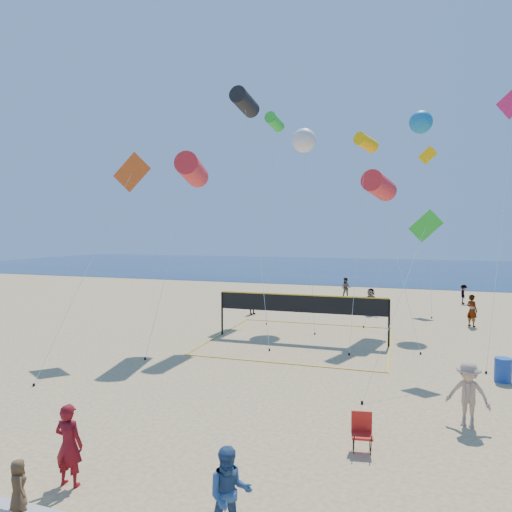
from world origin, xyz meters
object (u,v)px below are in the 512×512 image
(camp_chair, at_px, (362,429))
(woman, at_px, (69,445))
(volleyball_net, at_px, (301,309))
(trash_barrel, at_px, (503,370))

(camp_chair, bearing_deg, woman, -157.33)
(woman, xyz_separation_m, volleyball_net, (1.75, 14.54, 0.70))
(camp_chair, xyz_separation_m, volleyball_net, (-4.08, 10.92, 1.06))
(camp_chair, height_order, volleyball_net, volleyball_net)
(camp_chair, bearing_deg, volleyball_net, 101.26)
(volleyball_net, bearing_deg, camp_chair, -70.62)
(woman, distance_m, camp_chair, 6.87)
(trash_barrel, height_order, volleyball_net, volleyball_net)
(woman, xyz_separation_m, trash_barrel, (10.20, 10.66, -0.46))
(woman, distance_m, volleyball_net, 14.66)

